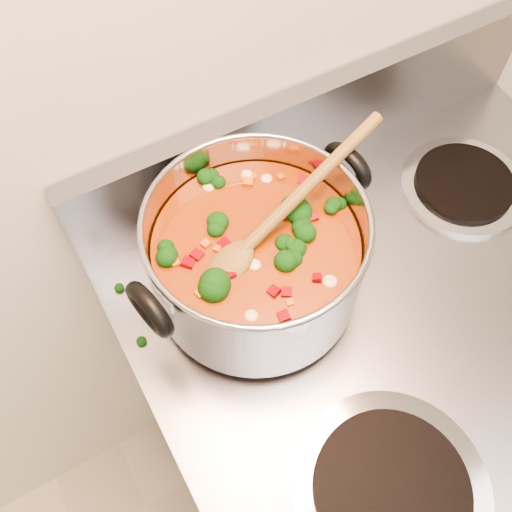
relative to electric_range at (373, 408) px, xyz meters
The scene contains 4 objects.
electric_range is the anchor object (origin of this frame).
stockpot 0.60m from the electric_range, 140.41° to the left, with size 0.34×0.28×0.17m.
wooden_spoon 0.64m from the electric_range, 136.35° to the left, with size 0.30×0.10×0.10m.
cooktop_crumbs 0.53m from the electric_range, 136.41° to the left, with size 0.31×0.34×0.01m.
Camera 1 is at (-0.41, 0.99, 1.64)m, focal length 40.00 mm.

